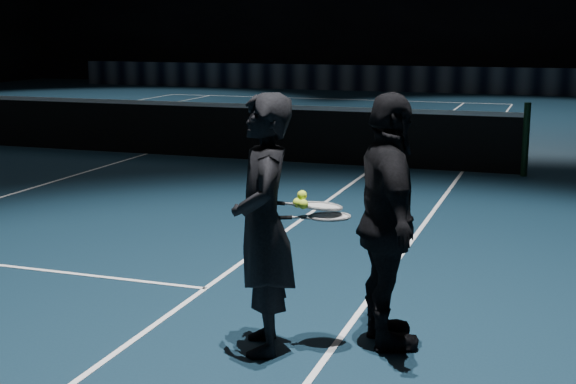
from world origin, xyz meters
The scene contains 11 objects.
floor centered at (0.00, 0.00, 0.00)m, with size 36.00×36.00×0.00m, color #0D2130.
court_lines centered at (0.00, 0.00, 0.00)m, with size 10.98×23.78×0.01m, color white, non-canonical shape.
net_post_right centered at (6.40, 0.00, 0.55)m, with size 0.10×0.10×1.10m, color black.
net_mesh centered at (0.00, 0.00, 0.45)m, with size 12.80×0.02×0.86m, color black.
net_tape centered at (0.00, 0.00, 0.92)m, with size 12.80×0.03×0.07m, color white.
sponsor_backdrop centered at (0.00, 15.50, 0.45)m, with size 22.00×0.15×0.90m, color black.
player_a centered at (5.04, -7.45, 0.88)m, with size 0.64×0.42×1.76m, color black.
player_b centered at (5.81, -7.10, 0.88)m, with size 1.03×0.43×1.76m, color black.
racket_lower centered at (5.45, -7.27, 0.93)m, with size 0.68×0.22×0.03m, color black, non-canonical shape.
racket_upper centered at (5.39, -7.25, 0.99)m, with size 0.68×0.22×0.03m, color black, non-canonical shape.
tennis_balls centered at (5.27, -7.34, 1.04)m, with size 0.12×0.10×0.12m, color #B6E330, non-canonical shape.
Camera 1 is at (6.89, -12.33, 2.17)m, focal length 50.00 mm.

